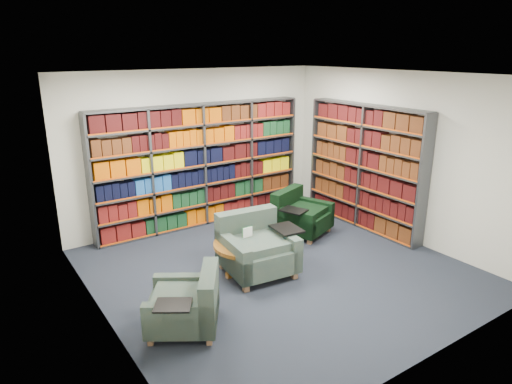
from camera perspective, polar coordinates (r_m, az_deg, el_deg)
room_shell at (r=6.34m, az=3.05°, el=1.67°), size 5.02×5.02×2.82m
bookshelf_back at (r=8.34m, az=-6.74°, el=3.29°), size 4.00×0.28×2.20m
bookshelf_right at (r=8.39m, az=13.37°, el=3.01°), size 0.28×2.50×2.20m
chair_teal_left at (r=6.68m, az=-0.13°, el=-7.11°), size 1.16×1.04×0.86m
chair_green_right at (r=8.09m, az=5.32°, el=-3.00°), size 1.11×1.07×0.76m
chair_teal_front at (r=5.48m, az=-8.29°, el=-13.88°), size 1.09×1.09×0.72m
coffee_table at (r=6.62m, az=-1.04°, el=-7.08°), size 0.99×0.99×0.69m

